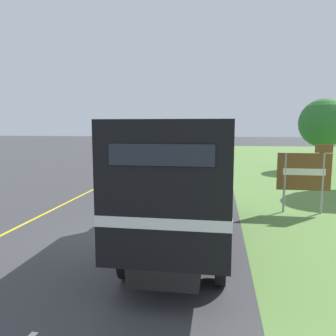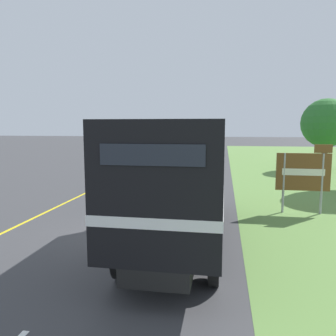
{
  "view_description": "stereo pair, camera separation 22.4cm",
  "coord_description": "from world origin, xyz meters",
  "px_view_note": "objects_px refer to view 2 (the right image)",
  "views": [
    {
      "loc": [
        2.92,
        -9.52,
        3.34
      ],
      "look_at": [
        0.3,
        7.17,
        1.2
      ],
      "focal_mm": 35.0,
      "sensor_mm": 36.0,
      "label": 1
    },
    {
      "loc": [
        3.14,
        -9.48,
        3.34
      ],
      "look_at": [
        0.3,
        7.17,
        1.2
      ],
      "focal_mm": 35.0,
      "sensor_mm": 36.0,
      "label": 2
    }
  ],
  "objects_px": {
    "horse_trailer_truck": "(182,175)",
    "lead_car_grey_ahead": "(212,148)",
    "highway_sign": "(304,173)",
    "lead_car_silver_ahead": "(189,143)",
    "roadside_tree_mid": "(326,123)",
    "lead_car_white": "(154,159)"
  },
  "relations": [
    {
      "from": "roadside_tree_mid",
      "to": "lead_car_white",
      "type": "bearing_deg",
      "value": -165.51
    },
    {
      "from": "horse_trailer_truck",
      "to": "lead_car_grey_ahead",
      "type": "xyz_separation_m",
      "value": [
        -0.18,
        27.85,
        -1.01
      ]
    },
    {
      "from": "lead_car_grey_ahead",
      "to": "lead_car_silver_ahead",
      "type": "relative_size",
      "value": 0.88
    },
    {
      "from": "lead_car_white",
      "to": "lead_car_silver_ahead",
      "type": "distance_m",
      "value": 24.04
    },
    {
      "from": "lead_car_grey_ahead",
      "to": "lead_car_silver_ahead",
      "type": "xyz_separation_m",
      "value": [
        -3.66,
        10.75,
        0.05
      ]
    },
    {
      "from": "horse_trailer_truck",
      "to": "lead_car_grey_ahead",
      "type": "bearing_deg",
      "value": 90.37
    },
    {
      "from": "lead_car_white",
      "to": "highway_sign",
      "type": "xyz_separation_m",
      "value": [
        8.18,
        -10.67,
        0.65
      ]
    },
    {
      "from": "horse_trailer_truck",
      "to": "highway_sign",
      "type": "xyz_separation_m",
      "value": [
        4.22,
        3.88,
        -0.36
      ]
    },
    {
      "from": "lead_car_silver_ahead",
      "to": "roadside_tree_mid",
      "type": "distance_m",
      "value": 24.47
    },
    {
      "from": "horse_trailer_truck",
      "to": "lead_car_silver_ahead",
      "type": "xyz_separation_m",
      "value": [
        -3.84,
        38.6,
        -0.96
      ]
    },
    {
      "from": "highway_sign",
      "to": "roadside_tree_mid",
      "type": "distance_m",
      "value": 14.89
    },
    {
      "from": "lead_car_grey_ahead",
      "to": "highway_sign",
      "type": "bearing_deg",
      "value": -79.58
    },
    {
      "from": "horse_trailer_truck",
      "to": "roadside_tree_mid",
      "type": "distance_m",
      "value": 20.04
    },
    {
      "from": "highway_sign",
      "to": "horse_trailer_truck",
      "type": "bearing_deg",
      "value": -137.39
    },
    {
      "from": "lead_car_grey_ahead",
      "to": "highway_sign",
      "type": "height_order",
      "value": "highway_sign"
    },
    {
      "from": "highway_sign",
      "to": "lead_car_white",
      "type": "bearing_deg",
      "value": 127.45
    },
    {
      "from": "lead_car_white",
      "to": "lead_car_silver_ahead",
      "type": "height_order",
      "value": "lead_car_silver_ahead"
    },
    {
      "from": "lead_car_silver_ahead",
      "to": "horse_trailer_truck",
      "type": "bearing_deg",
      "value": -84.31
    },
    {
      "from": "lead_car_grey_ahead",
      "to": "lead_car_silver_ahead",
      "type": "distance_m",
      "value": 11.36
    },
    {
      "from": "lead_car_white",
      "to": "roadside_tree_mid",
      "type": "distance_m",
      "value": 13.55
    },
    {
      "from": "lead_car_silver_ahead",
      "to": "highway_sign",
      "type": "xyz_separation_m",
      "value": [
        8.07,
        -34.72,
        0.59
      ]
    },
    {
      "from": "lead_car_white",
      "to": "lead_car_grey_ahead",
      "type": "height_order",
      "value": "lead_car_grey_ahead"
    }
  ]
}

